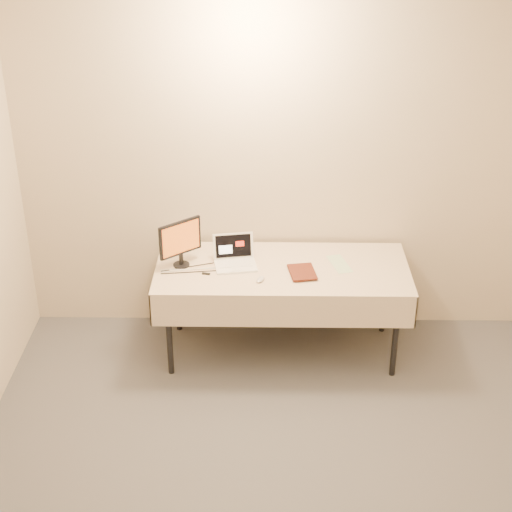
{
  "coord_description": "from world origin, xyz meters",
  "views": [
    {
      "loc": [
        -0.12,
        -2.99,
        3.51
      ],
      "look_at": [
        -0.19,
        1.99,
        0.86
      ],
      "focal_mm": 55.0,
      "sensor_mm": 36.0,
      "label": 1
    }
  ],
  "objects_px": {
    "laptop": "(235,258)",
    "book": "(290,260)",
    "table": "(282,275)",
    "monitor": "(180,240)"
  },
  "relations": [
    {
      "from": "laptop",
      "to": "table",
      "type": "bearing_deg",
      "value": -18.3
    },
    {
      "from": "laptop",
      "to": "book",
      "type": "bearing_deg",
      "value": -31.84
    },
    {
      "from": "laptop",
      "to": "book",
      "type": "xyz_separation_m",
      "value": [
        0.4,
        -0.16,
        0.07
      ]
    },
    {
      "from": "laptop",
      "to": "book",
      "type": "distance_m",
      "value": 0.44
    },
    {
      "from": "book",
      "to": "table",
      "type": "bearing_deg",
      "value": 105.73
    },
    {
      "from": "table",
      "to": "monitor",
      "type": "distance_m",
      "value": 0.79
    },
    {
      "from": "laptop",
      "to": "monitor",
      "type": "height_order",
      "value": "monitor"
    },
    {
      "from": "table",
      "to": "monitor",
      "type": "bearing_deg",
      "value": 178.43
    },
    {
      "from": "laptop",
      "to": "book",
      "type": "height_order",
      "value": "book"
    },
    {
      "from": "table",
      "to": "monitor",
      "type": "height_order",
      "value": "monitor"
    }
  ]
}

